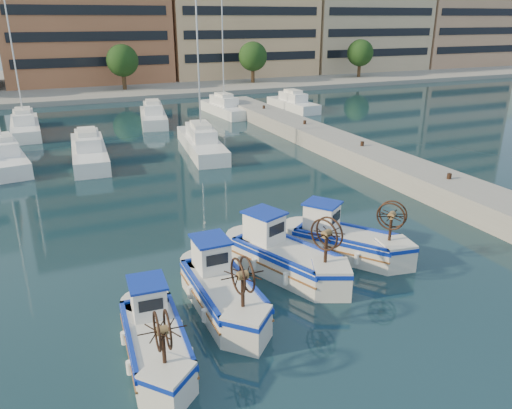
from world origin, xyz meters
name	(u,v)px	position (x,y,z in m)	size (l,w,h in m)	color
ground	(282,306)	(0.00, 0.00, 0.00)	(300.00, 300.00, 0.00)	#1A3644
quay	(422,179)	(13.00, 8.00, 0.60)	(3.00, 60.00, 1.20)	gray
waterfront	(141,4)	(9.23, 65.04, 11.10)	(180.00, 40.00, 25.60)	gray
yacht_marina	(93,135)	(-2.97, 27.70, 0.53)	(38.29, 22.47, 11.50)	white
fishing_boat_a	(155,336)	(-4.57, -0.90, 0.69)	(1.88, 4.08, 2.51)	silver
fishing_boat_b	(222,288)	(-1.89, 0.77, 0.76)	(1.82, 4.41, 2.75)	silver
fishing_boat_c	(284,254)	(1.16, 2.15, 0.79)	(3.34, 4.74, 2.86)	silver
fishing_boat_d	(344,239)	(4.11, 2.53, 0.75)	(3.90, 4.43, 2.74)	silver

